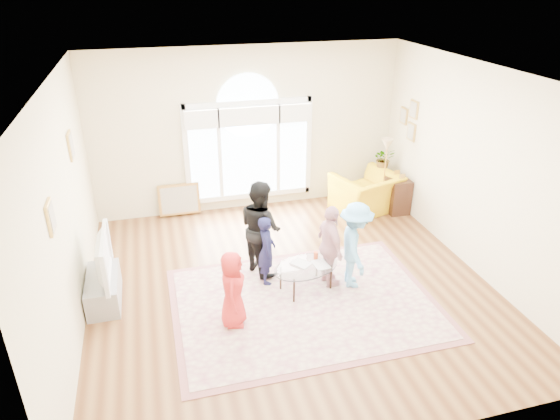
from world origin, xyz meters
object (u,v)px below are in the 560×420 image
object	(u,v)px
tv_console	(104,289)
armchair	(366,193)
area_rug	(304,303)
coffee_table	(306,267)
television	(98,258)

from	to	relation	value
tv_console	armchair	size ratio (longest dim) A/B	0.84
area_rug	coffee_table	world-z (taller)	coffee_table
coffee_table	armchair	world-z (taller)	armchair
coffee_table	armchair	size ratio (longest dim) A/B	1.00
coffee_table	armchair	distance (m)	3.08
area_rug	tv_console	size ratio (longest dim) A/B	3.60
tv_console	television	world-z (taller)	television
area_rug	armchair	xyz separation A→B (m)	(2.12, 2.68, 0.38)
coffee_table	armchair	bearing A→B (deg)	33.59
armchair	tv_console	bearing A→B (deg)	3.53
area_rug	coffee_table	distance (m)	0.53
tv_console	coffee_table	xyz separation A→B (m)	(2.94, -0.48, 0.19)
coffee_table	area_rug	bearing A→B (deg)	-125.94
coffee_table	television	bearing A→B (deg)	154.82
television	area_rug	bearing A→B (deg)	-16.28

